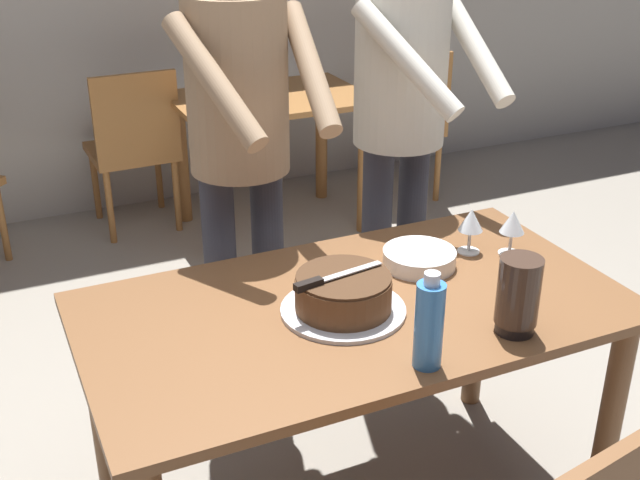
{
  "coord_description": "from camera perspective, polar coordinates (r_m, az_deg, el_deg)",
  "views": [
    {
      "loc": [
        -0.89,
        -1.7,
        1.85
      ],
      "look_at": [
        -0.05,
        0.13,
        0.9
      ],
      "focal_mm": 44.98,
      "sensor_mm": 36.0,
      "label": 1
    }
  ],
  "objects": [
    {
      "name": "wine_glass_near",
      "position": [
        2.51,
        13.54,
        1.15
      ],
      "size": [
        0.08,
        0.08,
        0.14
      ],
      "color": "silver",
      "rests_on": "main_dining_table"
    },
    {
      "name": "person_cutting_cake",
      "position": [
        2.57,
        -5.69,
        7.62
      ],
      "size": [
        0.46,
        0.57,
        1.72
      ],
      "color": "#2D2D38",
      "rests_on": "ground_plane"
    },
    {
      "name": "background_chair_1",
      "position": [
        4.4,
        -13.11,
        6.64
      ],
      "size": [
        0.45,
        0.45,
        0.9
      ],
      "color": "#9E6633",
      "rests_on": "ground_plane"
    },
    {
      "name": "background_table",
      "position": [
        4.32,
        -3.54,
        8.1
      ],
      "size": [
        1.0,
        0.7,
        0.74
      ],
      "color": "#9E6633",
      "rests_on": "ground_plane"
    },
    {
      "name": "hurricane_lamp",
      "position": [
        2.09,
        13.91,
        -3.82
      ],
      "size": [
        0.11,
        0.11,
        0.21
      ],
      "color": "black",
      "rests_on": "main_dining_table"
    },
    {
      "name": "cake_knife",
      "position": [
        2.08,
        0.07,
        -2.91
      ],
      "size": [
        0.27,
        0.06,
        0.02
      ],
      "color": "silver",
      "rests_on": "cake_on_platter"
    },
    {
      "name": "main_dining_table",
      "position": [
        2.27,
        2.5,
        -7.19
      ],
      "size": [
        1.49,
        0.82,
        0.75
      ],
      "color": "brown",
      "rests_on": "ground_plane"
    },
    {
      "name": "cake_on_platter",
      "position": [
        2.15,
        1.67,
        -3.94
      ],
      "size": [
        0.34,
        0.34,
        0.11
      ],
      "color": "silver",
      "rests_on": "main_dining_table"
    },
    {
      "name": "background_chair_0",
      "position": [
        4.8,
        6.17,
        8.69
      ],
      "size": [
        0.57,
        0.57,
        0.9
      ],
      "color": "#9E6633",
      "rests_on": "ground_plane"
    },
    {
      "name": "water_bottle",
      "position": [
        1.91,
        7.77,
        -5.93
      ],
      "size": [
        0.07,
        0.07,
        0.25
      ],
      "color": "#387AC6",
      "rests_on": "main_dining_table"
    },
    {
      "name": "wine_glass_far",
      "position": [
        2.5,
        10.69,
        1.3
      ],
      "size": [
        0.08,
        0.08,
        0.14
      ],
      "color": "silver",
      "rests_on": "main_dining_table"
    },
    {
      "name": "plate_stack",
      "position": [
        2.42,
        7.07,
        -1.29
      ],
      "size": [
        0.22,
        0.22,
        0.05
      ],
      "color": "white",
      "rests_on": "main_dining_table"
    },
    {
      "name": "person_standing_beside",
      "position": [
        2.84,
        5.79,
        9.31
      ],
      "size": [
        0.47,
        0.58,
        1.72
      ],
      "color": "#2D2D38",
      "rests_on": "ground_plane"
    }
  ]
}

